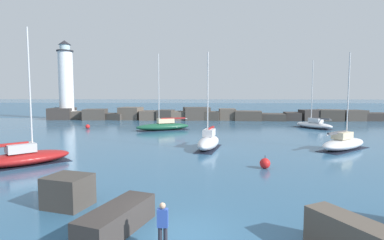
% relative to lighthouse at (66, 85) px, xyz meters
% --- Properties ---
extents(ground_plane, '(600.00, 600.00, 0.00)m').
position_rel_lighthouse_xyz_m(ground_plane, '(28.78, -50.56, -7.20)').
color(ground_plane, '#336084').
extents(open_sea_beyond, '(400.00, 116.00, 0.01)m').
position_rel_lighthouse_xyz_m(open_sea_beyond, '(28.78, 59.73, -7.20)').
color(open_sea_beyond, '#235175').
rests_on(open_sea_beyond, ground).
extents(breakwater_jetty, '(69.13, 6.65, 2.56)m').
position_rel_lighthouse_xyz_m(breakwater_jetty, '(28.55, -0.20, -6.19)').
color(breakwater_jetty, '#383330').
rests_on(breakwater_jetty, ground).
extents(lighthouse, '(3.92, 3.92, 16.30)m').
position_rel_lighthouse_xyz_m(lighthouse, '(0.00, 0.00, 0.00)').
color(lighthouse, gray).
rests_on(lighthouse, ground).
extents(foreground_rocks, '(16.77, 6.65, 1.46)m').
position_rel_lighthouse_xyz_m(foreground_rocks, '(31.01, -50.11, -6.59)').
color(foreground_rocks, '#4C443D').
rests_on(foreground_rocks, ground).
extents(sailboat_moored_0, '(6.33, 5.79, 9.11)m').
position_rel_lighthouse_xyz_m(sailboat_moored_0, '(42.53, -32.47, -6.57)').
color(sailboat_moored_0, white).
rests_on(sailboat_moored_0, ground).
extents(sailboat_moored_1, '(5.28, 6.52, 10.38)m').
position_rel_lighthouse_xyz_m(sailboat_moored_1, '(45.97, -14.36, -6.61)').
color(sailboat_moored_1, white).
rests_on(sailboat_moored_1, ground).
extents(sailboat_moored_2, '(8.01, 5.17, 10.92)m').
position_rel_lighthouse_xyz_m(sailboat_moored_2, '(23.24, -18.36, -6.57)').
color(sailboat_moored_2, '#195138').
rests_on(sailboat_moored_2, ground).
extents(sailboat_moored_3, '(6.08, 6.17, 10.09)m').
position_rel_lighthouse_xyz_m(sailboat_moored_3, '(16.29, -40.05, -6.61)').
color(sailboat_moored_3, maroon).
rests_on(sailboat_moored_3, ground).
extents(sailboat_moored_4, '(2.82, 5.80, 9.10)m').
position_rel_lighthouse_xyz_m(sailboat_moored_4, '(29.83, -32.84, -6.48)').
color(sailboat_moored_4, silver).
rests_on(sailboat_moored_4, ground).
extents(mooring_buoy_orange_near, '(0.65, 0.65, 0.85)m').
position_rel_lighthouse_xyz_m(mooring_buoy_orange_near, '(11.47, -17.05, -6.88)').
color(mooring_buoy_orange_near, red).
rests_on(mooring_buoy_orange_near, ground).
extents(mooring_buoy_far_side, '(0.74, 0.74, 0.94)m').
position_rel_lighthouse_xyz_m(mooring_buoy_far_side, '(33.82, -40.20, -6.83)').
color(mooring_buoy_far_side, red).
rests_on(mooring_buoy_far_side, ground).
extents(person_on_rocks, '(0.36, 0.22, 1.61)m').
position_rel_lighthouse_xyz_m(person_on_rocks, '(28.36, -51.54, -6.31)').
color(person_on_rocks, '#282833').
rests_on(person_on_rocks, ground).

